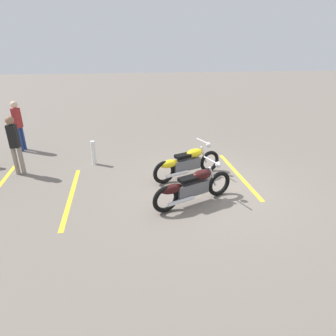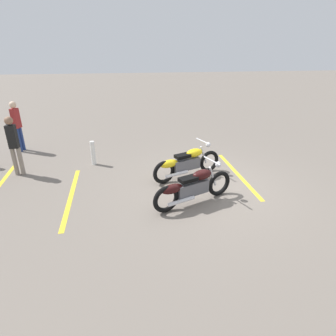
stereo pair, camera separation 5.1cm
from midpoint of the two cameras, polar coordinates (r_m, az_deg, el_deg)
ground_plane at (r=7.94m, az=8.36°, el=-3.86°), size 60.00×60.00×0.00m
motorcycle_bright_foreground at (r=8.24m, az=3.41°, el=0.99°), size 2.09×0.98×1.04m
motorcycle_dark_foreground at (r=6.92m, az=4.60°, el=-3.75°), size 2.09×0.99×1.04m
bystander_near_row at (r=11.47m, az=-27.80°, el=7.71°), size 0.26×0.30×1.78m
bystander_secondary at (r=9.36m, az=-28.32°, el=4.32°), size 0.30×0.23×1.75m
bollard_post at (r=9.47m, az=-14.74°, el=2.88°), size 0.14×0.14×0.78m
parking_stripe_near at (r=8.85m, az=13.50°, el=-1.23°), size 0.28×3.20×0.01m
parking_stripe_mid at (r=7.87m, az=-18.79°, el=-5.24°), size 0.28×3.20×0.01m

